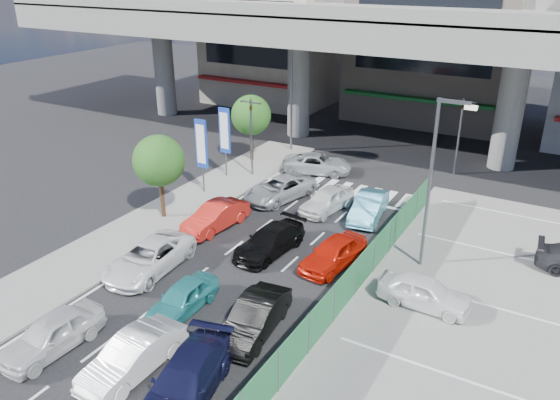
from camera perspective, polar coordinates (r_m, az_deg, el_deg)
The scene contains 30 objects.
ground at distance 24.66m, azimuth -5.65°, elevation -8.82°, with size 120.00×120.00×0.00m, color black.
parking_lot at distance 23.00m, azimuth 21.36°, elevation -13.15°, with size 12.00×28.00×0.06m, color slate.
sidewalk_left at distance 31.28m, azimuth -12.02°, elevation -1.74°, with size 4.00×30.00×0.12m, color slate.
fence_run at distance 22.75m, azimuth 6.92°, elevation -9.25°, with size 0.16×22.00×1.80m, color #216137, non-canonical shape.
expressway at distance 40.97m, azimuth 12.47°, elevation 16.90°, with size 64.00×14.00×10.75m.
building_west at distance 56.81m, azimuth -0.55°, elevation 16.84°, with size 12.00×10.90×13.00m.
building_center at distance 51.61m, azimuth 16.29°, elevation 16.39°, with size 14.00×10.90×15.00m.
traffic_light_left at distance 35.48m, azimuth -3.04°, elevation 8.47°, with size 1.60×1.24×5.20m.
traffic_light_right at distance 37.62m, azimuth 18.42°, elevation 8.18°, with size 1.60×1.24×5.20m.
street_lamp_right at distance 24.86m, azimuth 15.90°, elevation 2.90°, with size 1.65×0.22×8.00m.
street_lamp_left at distance 40.38m, azimuth 1.43°, elevation 11.58°, with size 1.65×0.22×8.00m.
signboard_near at distance 33.15m, azimuth -8.21°, elevation 5.60°, with size 0.80×0.14×4.70m.
signboard_far at distance 35.67m, azimuth -5.80°, elevation 7.01°, with size 0.80×0.14×4.70m.
tree_near at distance 30.04m, azimuth -12.55°, elevation 4.00°, with size 2.80×2.80×4.80m.
tree_far at distance 38.49m, azimuth -3.04°, elevation 8.84°, with size 2.80×2.80×4.80m.
van_white_back_left at distance 22.18m, azimuth -22.74°, elevation -12.78°, with size 1.63×4.05×1.38m, color silver.
hatch_white_back_mid at distance 20.24m, azimuth -15.13°, elevation -15.48°, with size 1.46×4.19×1.38m, color white.
minivan_navy_back at distance 18.92m, azimuth -9.85°, elevation -18.12°, with size 1.93×4.76×1.38m, color black.
sedan_white_mid_left at distance 25.96m, azimuth -13.52°, elevation -5.87°, with size 2.29×4.97×1.38m, color white.
taxi_teal_mid at distance 22.93m, azimuth -10.14°, elevation -10.03°, with size 1.46×3.62×1.23m, color teal.
hatch_black_mid_right at distance 21.37m, azimuth -2.65°, elevation -12.18°, with size 1.46×4.19×1.38m, color black.
taxi_orange_left at distance 29.37m, azimuth -6.74°, elevation -1.73°, with size 1.46×4.19×1.38m, color red.
sedan_black_mid at distance 26.79m, azimuth -1.08°, elevation -4.31°, with size 1.79×4.40×1.28m, color black.
taxi_orange_right at distance 25.74m, azimuth 5.59°, elevation -5.54°, with size 1.63×4.05×1.38m, color red.
wagon_silver_front_left at distance 32.80m, azimuth -0.03°, elevation 1.18°, with size 2.21×4.80×1.33m, color #A7ABAF.
sedan_white_front_mid at distance 31.35m, azimuth 4.89°, elevation 0.01°, with size 1.59×3.96×1.35m, color silver.
kei_truck_front_right at distance 30.74m, azimuth 9.26°, elevation -0.69°, with size 1.46×4.19×1.38m, color #55ADCE.
crossing_wagon_silver at distance 37.11m, azimuth 3.91°, elevation 3.81°, with size 2.13×4.62×1.28m, color #B0B4B8.
parked_sedan_white at distance 23.52m, azimuth 14.87°, elevation -9.29°, with size 1.55×3.84×1.31m, color white.
traffic_cone at distance 24.22m, azimuth 13.15°, elevation -8.87°, with size 0.37×0.37×0.72m, color #FF450E.
Camera 1 is at (12.31, -16.82, 13.18)m, focal length 35.00 mm.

